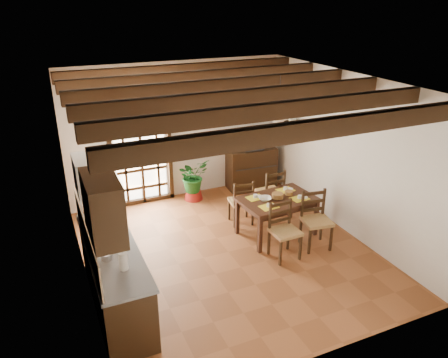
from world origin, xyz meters
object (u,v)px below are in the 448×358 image
kitchen_counter (114,276)px  chair_near_left (284,241)px  chair_far_right (270,201)px  chair_far_left (241,209)px  pendant_lamp (278,120)px  crt_tv (252,141)px  potted_plant (193,174)px  dining_table (277,203)px  sideboard (251,168)px  chair_near_right (315,230)px

kitchen_counter → chair_near_left: size_ratio=2.39×
chair_near_left → chair_far_right: 1.47m
chair_far_left → pendant_lamp: 1.92m
chair_near_left → kitchen_counter: bearing=-179.4°
chair_far_left → pendant_lamp: (0.39, -0.53, 1.80)m
chair_far_right → pendant_lamp: (-0.26, -0.59, 1.78)m
chair_far_right → pendant_lamp: size_ratio=1.14×
crt_tv → pendant_lamp: pendant_lamp is taller
chair_near_left → chair_far_right: chair_far_right is taller
chair_near_left → chair_far_right: size_ratio=0.98×
chair_near_left → chair_far_right: (0.51, 1.38, 0.01)m
kitchen_counter → potted_plant: potted_plant is taller
chair_far_right → crt_tv: crt_tv is taller
chair_near_left → chair_far_left: size_ratio=1.07×
chair_far_right → potted_plant: size_ratio=0.54×
dining_table → sideboard: (0.54, 2.02, -0.17)m
chair_far_left → crt_tv: (0.93, 1.39, 0.81)m
chair_far_left → sideboard: size_ratio=0.84×
chair_near_left → potted_plant: bearing=100.8°
chair_far_right → sideboard: size_ratio=0.92×
kitchen_counter → dining_table: bearing=15.1°
chair_near_left → chair_near_right: (0.65, 0.06, 0.01)m
chair_near_left → crt_tv: (0.79, 2.71, 0.79)m
dining_table → crt_tv: 2.14m
potted_plant → chair_far_right: bearing=-49.0°
crt_tv → kitchen_counter: bearing=-134.6°
chair_far_left → chair_far_right: 0.65m
dining_table → potted_plant: bearing=107.7°
sideboard → potted_plant: potted_plant is taller
kitchen_counter → dining_table: 3.09m
dining_table → chair_far_left: size_ratio=1.55×
sideboard → pendant_lamp: 2.58m
kitchen_counter → chair_near_right: bearing=3.0°
chair_far_right → sideboard: (0.28, 1.33, 0.14)m
chair_near_left → pendant_lamp: bearing=70.3°
chair_near_right → potted_plant: (-1.24, 2.58, 0.26)m
chair_far_left → chair_far_right: chair_far_right is taller
dining_table → crt_tv: crt_tv is taller
potted_plant → crt_tv: bearing=2.5°
kitchen_counter → chair_far_right: size_ratio=2.33×
dining_table → chair_near_left: (-0.26, -0.69, -0.32)m
chair_far_left → sideboard: bearing=-116.3°
dining_table → chair_near_right: (0.39, -0.63, -0.31)m
crt_tv → potted_plant: (-1.38, -0.06, -0.51)m
chair_near_right → sideboard: 2.66m
chair_near_right → crt_tv: crt_tv is taller
dining_table → crt_tv: (0.54, 2.02, 0.47)m
chair_far_left → chair_near_left: bearing=103.2°
kitchen_counter → chair_near_right: (3.37, 0.18, -0.17)m
dining_table → chair_near_left: bearing=-116.0°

